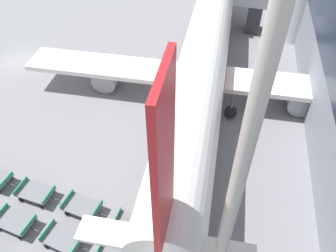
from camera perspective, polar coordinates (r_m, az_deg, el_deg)
name	(u,v)px	position (r m, az deg, el deg)	size (l,w,h in m)	color
ground_plane	(20,61)	(40.44, -24.44, 10.27)	(500.00, 500.00, 0.00)	gray
jet_bridge	(271,0)	(42.63, 17.49, 20.13)	(13.46, 5.28, 6.82)	silver
airplane	(203,63)	(30.87, 6.04, 10.80)	(33.21, 43.63, 14.52)	white
baggage_dolly_row_mid_a_col_c	(15,221)	(24.63, -25.07, -14.81)	(3.22, 1.92, 0.92)	slate
baggage_dolly_row_mid_a_col_d	(63,239)	(22.87, -17.81, -18.21)	(3.23, 1.97, 0.92)	slate
baggage_dolly_row_mid_b_col_c	(36,193)	(25.47, -22.05, -10.69)	(3.21, 1.86, 0.92)	slate
baggage_dolly_row_mid_b_col_d	(82,207)	(23.78, -14.71, -13.44)	(3.22, 1.93, 0.92)	slate
baggage_dolly_row_mid_b_col_e	(133,226)	(22.44, -6.09, -16.85)	(3.20, 1.84, 0.92)	slate
baggage_dolly_row_mid_b_col_f	(186,243)	(21.79, 3.17, -19.70)	(3.21, 1.87, 0.92)	slate
apron_light_mast	(248,138)	(8.78, 13.84, -2.04)	(2.00, 0.70, 23.48)	#ADA89E
stand_guidance_stripe	(173,158)	(26.23, 0.81, -5.60)	(1.19, 37.13, 0.01)	yellow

